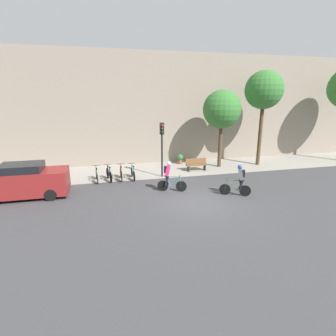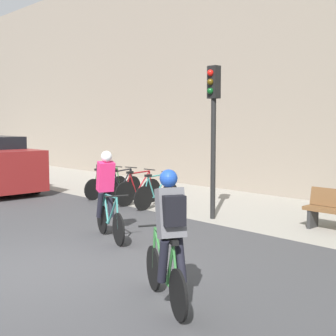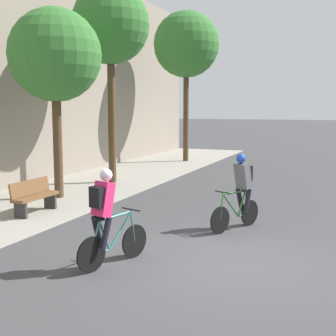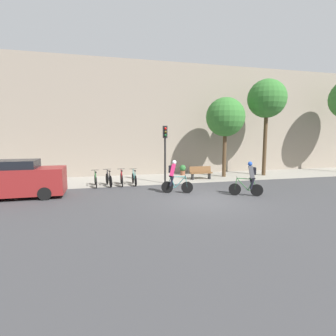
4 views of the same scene
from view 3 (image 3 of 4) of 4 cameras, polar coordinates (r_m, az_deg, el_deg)
ground at (r=8.68m, az=7.61°, el=-11.50°), size 200.00×200.00×0.00m
cyclist_pink at (r=8.26m, az=-7.59°, el=-5.65°), size 1.61×0.65×1.75m
cyclist_grey at (r=10.95m, az=8.89°, el=-2.44°), size 1.53×0.79×1.75m
bench at (r=12.93m, az=-16.00°, el=-3.29°), size 1.57×0.44×0.89m
street_tree_0 at (r=14.88m, az=-13.61°, el=13.13°), size 2.81×2.81×5.77m
street_tree_1 at (r=17.76m, az=-7.04°, el=16.79°), size 2.84×2.84×7.18m
street_tree_2 at (r=24.62m, az=2.24°, el=14.76°), size 3.35×3.35×7.66m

